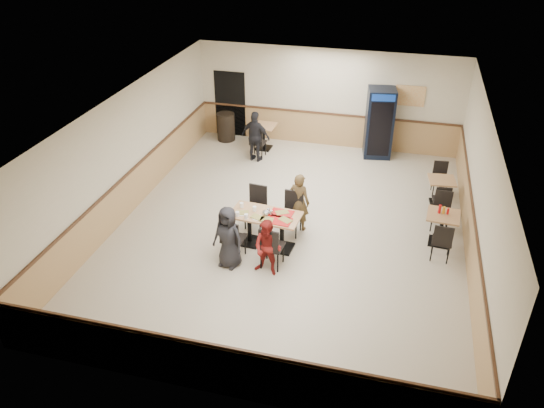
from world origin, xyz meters
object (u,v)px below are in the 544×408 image
(pepsi_cooler, at_px, (379,123))
(trash_bin, at_px, (226,127))
(main_table, at_px, (265,225))
(diner_woman_right, at_px, (268,248))
(side_table_near, at_px, (442,224))
(side_table_far, at_px, (441,188))
(diner_man_opposite, at_px, (299,202))
(back_table, at_px, (264,133))
(lone_diner, at_px, (256,137))
(diner_woman_left, at_px, (228,237))

(pepsi_cooler, height_order, trash_bin, pepsi_cooler)
(main_table, bearing_deg, diner_woman_right, -67.62)
(side_table_near, distance_m, trash_bin, 7.83)
(side_table_far, bearing_deg, main_table, -142.61)
(diner_man_opposite, height_order, side_table_near, diner_man_opposite)
(trash_bin, bearing_deg, side_table_near, -33.39)
(side_table_near, distance_m, back_table, 6.54)
(lone_diner, xyz_separation_m, side_table_far, (5.21, -1.26, -0.30))
(main_table, distance_m, diner_woman_left, 1.06)
(diner_woman_right, bearing_deg, back_table, 116.86)
(side_table_near, xyz_separation_m, side_table_far, (0.01, 1.82, -0.04))
(lone_diner, height_order, side_table_near, lone_diner)
(diner_man_opposite, height_order, back_table, diner_man_opposite)
(back_table, bearing_deg, trash_bin, 165.31)
(pepsi_cooler, bearing_deg, diner_woman_right, -113.94)
(diner_man_opposite, distance_m, side_table_far, 3.81)
(main_table, relative_size, lone_diner, 1.05)
(main_table, xyz_separation_m, side_table_far, (3.79, 2.90, -0.09))
(side_table_far, xyz_separation_m, back_table, (-5.21, 2.14, 0.05))
(diner_woman_right, bearing_deg, side_table_far, 58.68)
(lone_diner, relative_size, trash_bin, 1.72)
(diner_woman_right, height_order, side_table_far, diner_woman_right)
(diner_woman_left, relative_size, diner_man_opposite, 0.98)
(lone_diner, height_order, back_table, lone_diner)
(main_table, relative_size, diner_woman_right, 1.26)
(diner_man_opposite, bearing_deg, lone_diner, -44.43)
(side_table_far, height_order, back_table, back_table)
(side_table_near, relative_size, back_table, 0.98)
(main_table, relative_size, side_table_near, 2.11)
(main_table, distance_m, diner_woman_right, 1.01)
(trash_bin, bearing_deg, back_table, -14.69)
(diner_man_opposite, relative_size, side_table_near, 1.89)
(diner_woman_right, relative_size, pepsi_cooler, 0.61)
(diner_woman_right, distance_m, lone_diner, 5.40)
(side_table_near, distance_m, side_table_far, 1.82)
(pepsi_cooler, xyz_separation_m, trash_bin, (-4.75, -0.04, -0.59))
(diner_woman_left, xyz_separation_m, trash_bin, (-2.19, 6.27, -0.26))
(diner_woman_left, relative_size, back_table, 1.82)
(diner_woman_left, height_order, side_table_near, diner_woman_left)
(diner_woman_right, relative_size, side_table_near, 1.68)
(main_table, height_order, lone_diner, lone_diner)
(diner_woman_left, height_order, trash_bin, diner_woman_left)
(back_table, bearing_deg, main_table, -74.26)
(main_table, height_order, diner_woman_right, diner_woman_right)
(diner_woman_left, height_order, lone_diner, lone_diner)
(trash_bin, bearing_deg, main_table, -62.91)
(lone_diner, distance_m, back_table, 0.91)
(side_table_near, bearing_deg, diner_man_opposite, -176.68)
(pepsi_cooler, distance_m, trash_bin, 4.79)
(diner_woman_left, height_order, back_table, diner_woman_left)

